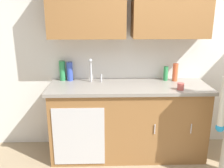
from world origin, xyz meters
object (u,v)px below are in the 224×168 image
bottle_dish_liquid (70,71)px  bottle_cleaner_spray (166,73)px  cup_by_sink (181,86)px  sink (94,86)px  bottle_water_short (175,72)px  bottle_soap (62,71)px

bottle_dish_liquid → bottle_cleaner_spray: 1.24m
cup_by_sink → sink: bearing=168.2°
bottle_cleaner_spray → cup_by_sink: size_ratio=2.30×
bottle_water_short → bottle_soap: 1.46m
sink → bottle_soap: bearing=150.6°
bottle_water_short → bottle_dish_liquid: (-1.36, 0.05, 0.01)m
bottle_cleaner_spray → bottle_soap: (-1.34, 0.04, 0.04)m
bottle_soap → bottle_cleaner_spray: bearing=-1.8°
bottle_dish_liquid → sink: bearing=-34.4°
bottle_dish_liquid → bottle_cleaner_spray: bottle_dish_liquid is taller
bottle_cleaner_spray → cup_by_sink: bearing=-78.6°
bottle_water_short → bottle_cleaner_spray: 0.12m
bottle_dish_liquid → cup_by_sink: 1.39m
bottle_cleaner_spray → bottle_water_short: bearing=-14.5°
bottle_dish_liquid → bottle_soap: (-0.10, 0.02, 0.01)m
bottle_water_short → cup_by_sink: (-0.03, -0.37, -0.07)m
bottle_soap → cup_by_sink: size_ratio=3.19×
bottle_dish_liquid → cup_by_sink: bottle_dish_liquid is taller
bottle_soap → bottle_dish_liquid: bearing=-9.3°
bottle_dish_liquid → bottle_soap: 0.10m
sink → bottle_dish_liquid: bearing=145.6°
bottle_water_short → bottle_cleaner_spray: size_ratio=1.23×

